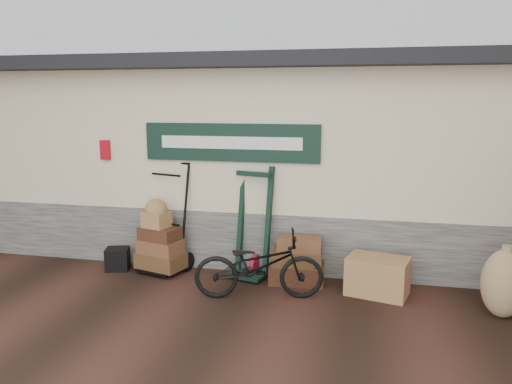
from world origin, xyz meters
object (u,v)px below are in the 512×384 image
porter_trolley (167,216)px  bicycle (259,262)px  suitcase_stack (297,259)px  green_barrow (253,222)px  wicker_hamper (378,276)px  black_trunk (118,259)px

porter_trolley → bicycle: bearing=-10.6°
suitcase_stack → bicycle: 0.80m
porter_trolley → green_barrow: 1.32m
suitcase_stack → bicycle: bearing=-121.4°
wicker_hamper → black_trunk: (-3.86, 0.14, -0.09)m
porter_trolley → black_trunk: 1.02m
green_barrow → porter_trolley: bearing=-164.6°
black_trunk → bicycle: 2.43m
porter_trolley → wicker_hamper: (3.11, -0.35, -0.58)m
green_barrow → suitcase_stack: (0.67, -0.13, -0.47)m
green_barrow → suitcase_stack: green_barrow is taller
green_barrow → black_trunk: size_ratio=4.79×
suitcase_stack → green_barrow: bearing=168.7°
suitcase_stack → wicker_hamper: (1.11, -0.21, -0.08)m
porter_trolley → black_trunk: bearing=-148.4°
green_barrow → suitcase_stack: size_ratio=2.13×
wicker_hamper → black_trunk: 3.86m
suitcase_stack → bicycle: size_ratio=0.45×
green_barrow → wicker_hamper: size_ratio=2.08×
porter_trolley → bicycle: size_ratio=0.99×
bicycle → green_barrow: bearing=5.6°
black_trunk → wicker_hamper: bearing=-2.1°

